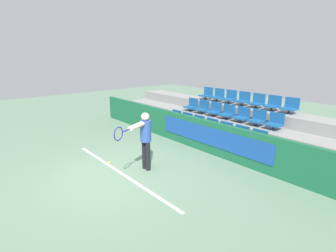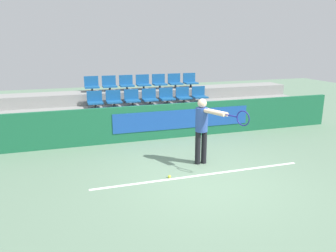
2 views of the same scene
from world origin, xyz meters
TOP-DOWN VIEW (x-y plane):
  - ground_plane at (0.00, 0.00)m, footprint 30.00×30.00m
  - court_baseline at (0.00, 0.23)m, footprint 4.83×0.08m
  - barrier_wall at (0.02, 3.12)m, footprint 11.54×0.14m
  - bleacher_tier_front at (0.00, 3.66)m, footprint 11.14×0.91m
  - bleacher_tier_middle at (0.00, 4.57)m, footprint 11.14×0.91m
  - bleacher_tier_back at (0.00, 5.48)m, footprint 11.14×0.91m
  - stadium_chair_0 at (-1.81, 3.77)m, footprint 0.48×0.40m
  - stadium_chair_1 at (-1.21, 3.77)m, footprint 0.48×0.40m
  - stadium_chair_2 at (-0.60, 3.77)m, footprint 0.48×0.40m
  - stadium_chair_3 at (0.00, 3.77)m, footprint 0.48×0.40m
  - stadium_chair_4 at (0.60, 3.77)m, footprint 0.48×0.40m
  - stadium_chair_5 at (1.21, 3.77)m, footprint 0.48×0.40m
  - stadium_chair_6 at (1.81, 3.77)m, footprint 0.48×0.40m
  - stadium_chair_7 at (-1.81, 4.68)m, footprint 0.48×0.40m
  - stadium_chair_8 at (-1.21, 4.68)m, footprint 0.48×0.40m
  - stadium_chair_9 at (-0.60, 4.68)m, footprint 0.48×0.40m
  - stadium_chair_10 at (0.00, 4.68)m, footprint 0.48×0.40m
  - stadium_chair_11 at (0.60, 4.68)m, footprint 0.48×0.40m
  - stadium_chair_12 at (1.21, 4.68)m, footprint 0.48×0.40m
  - stadium_chair_13 at (1.81, 4.68)m, footprint 0.48×0.40m
  - stadium_chair_14 at (-1.81, 5.60)m, footprint 0.48×0.40m
  - stadium_chair_15 at (-1.21, 5.60)m, footprint 0.48×0.40m
  - stadium_chair_16 at (-0.60, 5.60)m, footprint 0.48×0.40m
  - stadium_chair_17 at (0.00, 5.60)m, footprint 0.48×0.40m
  - stadium_chair_18 at (0.60, 5.60)m, footprint 0.48×0.40m
  - stadium_chair_19 at (1.21, 5.60)m, footprint 0.48×0.40m
  - stadium_chair_20 at (1.81, 5.60)m, footprint 0.48×0.40m
  - tennis_player at (0.28, 0.83)m, footprint 0.67×1.35m
  - tennis_ball at (-0.72, 0.30)m, footprint 0.07×0.07m

SIDE VIEW (x-z plane):
  - ground_plane at x=0.00m, z-range 0.00..0.00m
  - court_baseline at x=0.00m, z-range 0.00..0.01m
  - tennis_ball at x=-0.72m, z-range 0.00..0.07m
  - bleacher_tier_front at x=0.00m, z-range 0.00..0.38m
  - bleacher_tier_middle at x=0.00m, z-range 0.00..0.76m
  - barrier_wall at x=0.02m, z-range 0.00..1.04m
  - bleacher_tier_back at x=0.00m, z-range 0.00..1.14m
  - stadium_chair_0 at x=-1.81m, z-range 0.35..0.86m
  - stadium_chair_1 at x=-1.21m, z-range 0.35..0.86m
  - stadium_chair_2 at x=-0.60m, z-range 0.35..0.86m
  - stadium_chair_3 at x=0.00m, z-range 0.35..0.86m
  - stadium_chair_4 at x=0.60m, z-range 0.35..0.86m
  - stadium_chair_5 at x=1.21m, z-range 0.35..0.86m
  - stadium_chair_6 at x=1.81m, z-range 0.35..0.86m
  - tennis_player at x=0.28m, z-range 0.17..1.74m
  - stadium_chair_7 at x=-1.81m, z-range 0.73..1.24m
  - stadium_chair_8 at x=-1.21m, z-range 0.73..1.24m
  - stadium_chair_9 at x=-0.60m, z-range 0.73..1.24m
  - stadium_chair_10 at x=0.00m, z-range 0.73..1.24m
  - stadium_chair_11 at x=0.60m, z-range 0.73..1.24m
  - stadium_chair_12 at x=1.21m, z-range 0.73..1.24m
  - stadium_chair_13 at x=1.81m, z-range 0.73..1.24m
  - stadium_chair_14 at x=-1.81m, z-range 1.11..1.62m
  - stadium_chair_15 at x=-1.21m, z-range 1.11..1.62m
  - stadium_chair_16 at x=-0.60m, z-range 1.11..1.62m
  - stadium_chair_17 at x=0.00m, z-range 1.11..1.62m
  - stadium_chair_18 at x=0.60m, z-range 1.11..1.62m
  - stadium_chair_19 at x=1.21m, z-range 1.11..1.62m
  - stadium_chair_20 at x=1.81m, z-range 1.11..1.62m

